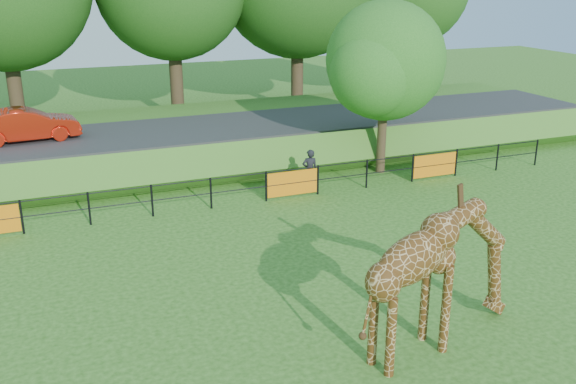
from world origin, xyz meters
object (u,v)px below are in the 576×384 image
(visitor, at_px, (310,170))
(tree_east, at_px, (387,65))
(car_red, at_px, (27,125))
(giraffe, at_px, (442,277))

(visitor, distance_m, tree_east, 5.21)
(car_red, height_order, visitor, car_red)
(car_red, relative_size, visitor, 2.49)
(giraffe, xyz_separation_m, tree_east, (5.27, 11.62, 2.69))
(car_red, distance_m, visitor, 11.18)
(car_red, bearing_deg, giraffe, -159.27)
(car_red, xyz_separation_m, tree_east, (13.19, -4.66, 2.22))
(giraffe, xyz_separation_m, visitor, (1.56, 10.48, -0.81))
(visitor, relative_size, tree_east, 0.23)
(visitor, xyz_separation_m, tree_east, (3.70, 1.13, 3.50))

